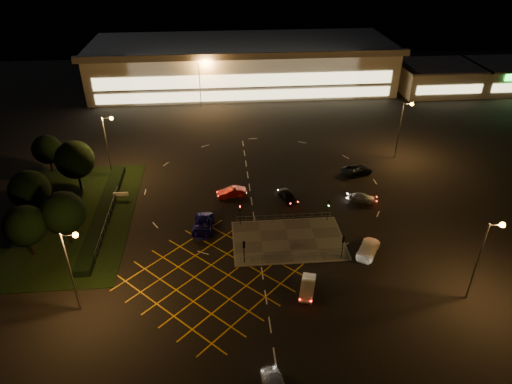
{
  "coord_description": "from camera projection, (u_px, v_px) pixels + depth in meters",
  "views": [
    {
      "loc": [
        -6.33,
        -48.83,
        36.05
      ],
      "look_at": [
        -1.41,
        7.21,
        2.0
      ],
      "focal_mm": 32.0,
      "sensor_mm": 36.0,
      "label": 1
    }
  ],
  "objects": [
    {
      "name": "signal_nw",
      "position": [
        240.0,
        211.0,
        60.93
      ],
      "size": [
        0.28,
        0.3,
        3.15
      ],
      "color": "black",
      "rests_on": "pedestrian_island"
    },
    {
      "name": "tree_c",
      "position": [
        75.0,
        160.0,
        68.03
      ],
      "size": [
        5.76,
        5.76,
        7.84
      ],
      "color": "black",
      "rests_on": "ground"
    },
    {
      "name": "car_east_grey",
      "position": [
        357.0,
        169.0,
        74.33
      ],
      "size": [
        5.76,
        3.92,
        1.46
      ],
      "primitive_type": "imported",
      "rotation": [
        0.0,
        0.0,
        1.88
      ],
      "color": "black",
      "rests_on": "ground"
    },
    {
      "name": "tree_e",
      "position": [
        63.0,
        213.0,
        56.41
      ],
      "size": [
        5.4,
        5.4,
        7.35
      ],
      "color": "black",
      "rests_on": "ground"
    },
    {
      "name": "grass_verge",
      "position": [
        68.0,
        217.0,
        63.75
      ],
      "size": [
        18.0,
        30.0,
        0.08
      ],
      "primitive_type": "cube",
      "color": "black",
      "rests_on": "ground"
    },
    {
      "name": "tree_d",
      "position": [
        47.0,
        149.0,
        73.18
      ],
      "size": [
        4.68,
        4.68,
        6.37
      ],
      "color": "black",
      "rests_on": "ground"
    },
    {
      "name": "streetlight_far_left",
      "position": [
        201.0,
        77.0,
        97.55
      ],
      "size": [
        1.78,
        0.56,
        10.03
      ],
      "color": "slate",
      "rests_on": "ground"
    },
    {
      "name": "retail_unit_b",
      "position": [
        501.0,
        76.0,
        109.72
      ],
      "size": [
        14.8,
        14.8,
        6.35
      ],
      "color": "beige",
      "rests_on": "ground"
    },
    {
      "name": "signal_se",
      "position": [
        343.0,
        242.0,
        55.02
      ],
      "size": [
        0.28,
        0.3,
        3.15
      ],
      "rotation": [
        0.0,
        0.0,
        3.14
      ],
      "color": "black",
      "rests_on": "pedestrian_island"
    },
    {
      "name": "signal_ne",
      "position": [
        328.0,
        206.0,
        61.83
      ],
      "size": [
        0.28,
        0.3,
        3.15
      ],
      "color": "black",
      "rests_on": "pedestrian_island"
    },
    {
      "name": "pedestrian_island",
      "position": [
        288.0,
        240.0,
        59.17
      ],
      "size": [
        14.0,
        9.0,
        0.12
      ],
      "primitive_type": "cube",
      "color": "#4C4944",
      "rests_on": "ground"
    },
    {
      "name": "car_left_blue",
      "position": [
        203.0,
        225.0,
        60.83
      ],
      "size": [
        3.1,
        5.75,
        1.53
      ],
      "primitive_type": "imported",
      "rotation": [
        0.0,
        0.0,
        6.18
      ],
      "color": "#110E55",
      "rests_on": "ground"
    },
    {
      "name": "streetlight_sw",
      "position": [
        72.0,
        261.0,
        45.52
      ],
      "size": [
        1.78,
        0.56,
        10.03
      ],
      "color": "slate",
      "rests_on": "ground"
    },
    {
      "name": "car_far_dkgrey",
      "position": [
        288.0,
        196.0,
        67.41
      ],
      "size": [
        2.96,
        4.64,
        1.25
      ],
      "primitive_type": "imported",
      "rotation": [
        0.0,
        0.0,
        0.3
      ],
      "color": "black",
      "rests_on": "ground"
    },
    {
      "name": "hedge",
      "position": [
        104.0,
        213.0,
        63.89
      ],
      "size": [
        2.0,
        26.0,
        1.0
      ],
      "primitive_type": "cube",
      "color": "black",
      "rests_on": "ground"
    },
    {
      "name": "signal_sw",
      "position": [
        244.0,
        248.0,
        54.13
      ],
      "size": [
        0.28,
        0.3,
        3.15
      ],
      "rotation": [
        0.0,
        0.0,
        3.14
      ],
      "color": "black",
      "rests_on": "pedestrian_island"
    },
    {
      "name": "car_right_silver",
      "position": [
        362.0,
        198.0,
        67.02
      ],
      "size": [
        4.08,
        2.62,
        1.29
      ],
      "primitive_type": "imported",
      "rotation": [
        0.0,
        0.0,
        1.26
      ],
      "color": "silver",
      "rests_on": "ground"
    },
    {
      "name": "streetlight_nw",
      "position": [
        108.0,
        138.0,
        70.94
      ],
      "size": [
        1.78,
        0.56,
        10.03
      ],
      "color": "slate",
      "rests_on": "ground"
    },
    {
      "name": "car_approach_white",
      "position": [
        368.0,
        248.0,
        56.59
      ],
      "size": [
        4.54,
        5.54,
        1.51
      ],
      "primitive_type": "imported",
      "rotation": [
        0.0,
        0.0,
        2.59
      ],
      "color": "silver",
      "rests_on": "ground"
    },
    {
      "name": "car_circ_red",
      "position": [
        232.0,
        192.0,
        68.14
      ],
      "size": [
        4.57,
        2.12,
        1.45
      ],
      "primitive_type": "imported",
      "rotation": [
        0.0,
        0.0,
        4.85
      ],
      "color": "maroon",
      "rests_on": "ground"
    },
    {
      "name": "streetlight_far_right",
      "position": [
        381.0,
        70.0,
        102.25
      ],
      "size": [
        1.78,
        0.56,
        10.03
      ],
      "color": "slate",
      "rests_on": "ground"
    },
    {
      "name": "retail_unit_a",
      "position": [
        437.0,
        77.0,
        108.54
      ],
      "size": [
        18.8,
        14.8,
        6.35
      ],
      "color": "beige",
      "rests_on": "ground"
    },
    {
      "name": "supermarket",
      "position": [
        242.0,
        64.0,
        110.81
      ],
      "size": [
        72.0,
        26.5,
        10.5
      ],
      "color": "beige",
      "rests_on": "ground"
    },
    {
      "name": "tree_b",
      "position": [
        30.0,
        190.0,
        61.07
      ],
      "size": [
        5.4,
        5.4,
        7.35
      ],
      "color": "black",
      "rests_on": "ground"
    },
    {
      "name": "tree_a",
      "position": [
        25.0,
        226.0,
        54.56
      ],
      "size": [
        5.04,
        5.04,
        6.86
      ],
      "color": "black",
      "rests_on": "ground"
    },
    {
      "name": "streetlight_ne",
      "position": [
        403.0,
        122.0,
        76.23
      ],
      "size": [
        1.78,
        0.56,
        10.03
      ],
      "color": "slate",
      "rests_on": "ground"
    },
    {
      "name": "streetlight_se",
      "position": [
        485.0,
        251.0,
        46.96
      ],
      "size": [
        1.78,
        0.56,
        10.03
      ],
      "color": "slate",
      "rests_on": "ground"
    },
    {
      "name": "car_queue_white",
      "position": [
        308.0,
        287.0,
        50.75
      ],
      "size": [
        2.66,
        4.49,
        1.4
      ],
      "primitive_type": "imported",
      "rotation": [
        0.0,
        0.0,
        5.99
      ],
      "color": "silver",
      "rests_on": "ground"
    },
    {
      "name": "ground",
      "position": [
        271.0,
        232.0,
        60.76
      ],
      "size": [
        180.0,
        180.0,
        0.0
      ],
      "primitive_type": "plane",
      "color": "black",
      "rests_on": "ground"
    }
  ]
}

